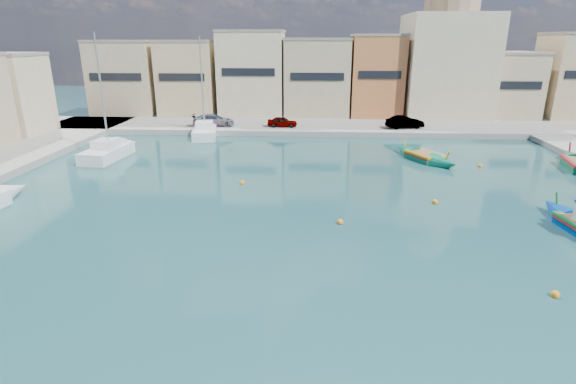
% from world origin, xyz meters
% --- Properties ---
extents(ground, '(160.00, 160.00, 0.00)m').
position_xyz_m(ground, '(0.00, 0.00, 0.00)').
color(ground, '#13363B').
rests_on(ground, ground).
extents(north_quay, '(80.00, 8.00, 0.60)m').
position_xyz_m(north_quay, '(0.00, 32.00, 0.30)').
color(north_quay, gray).
rests_on(north_quay, ground).
extents(north_townhouses, '(83.20, 7.87, 10.19)m').
position_xyz_m(north_townhouses, '(6.68, 39.36, 5.00)').
color(north_townhouses, tan).
rests_on(north_townhouses, ground).
extents(church_block, '(10.00, 10.00, 19.10)m').
position_xyz_m(church_block, '(10.00, 40.00, 8.41)').
color(church_block, beige).
rests_on(church_block, ground).
extents(parked_cars, '(25.37, 2.60, 1.32)m').
position_xyz_m(parked_cars, '(-8.89, 30.50, 1.24)').
color(parked_cars, '#4C1919').
rests_on(parked_cars, north_quay).
extents(luzzu_green, '(5.19, 7.43, 2.34)m').
position_xyz_m(luzzu_green, '(3.37, 19.12, 0.25)').
color(luzzu_green, '#0A7254').
rests_on(luzzu_green, ground).
extents(yacht_north, '(3.70, 8.38, 10.82)m').
position_xyz_m(yacht_north, '(-17.70, 29.22, 0.43)').
color(yacht_north, white).
rests_on(yacht_north, ground).
extents(yacht_midnorth, '(3.05, 8.00, 11.09)m').
position_xyz_m(yacht_midnorth, '(-23.43, 19.70, 0.44)').
color(yacht_midnorth, white).
rests_on(yacht_midnorth, ground).
extents(mooring_buoys, '(28.05, 19.74, 0.36)m').
position_xyz_m(mooring_buoys, '(2.37, 6.56, 0.08)').
color(mooring_buoys, orange).
rests_on(mooring_buoys, ground).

